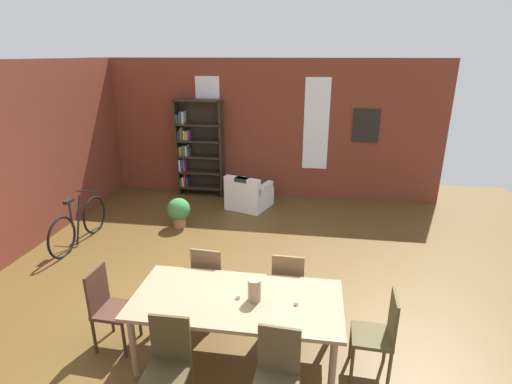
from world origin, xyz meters
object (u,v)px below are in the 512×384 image
object	(u,v)px
dining_chair_near_right	(277,377)
potted_plant_by_shelf	(179,211)
bookshelf_tall	(197,148)
dining_chair_far_right	(288,284)
dining_table	(237,304)
armchair_white	(248,195)
dining_chair_far_left	(210,277)
dining_chair_head_left	(108,305)
dining_chair_near_left	(168,364)
bicycle_second	(79,225)
dining_chair_head_right	(380,332)
vase_on_table	(254,290)

from	to	relation	value
dining_chair_near_right	potted_plant_by_shelf	bearing A→B (deg)	119.92
bookshelf_tall	potted_plant_by_shelf	bearing A→B (deg)	-84.83
dining_chair_near_right	dining_chair_far_right	world-z (taller)	same
dining_table	armchair_white	distance (m)	4.49
dining_chair_far_left	armchair_white	xyz separation A→B (m)	(-0.14, 3.69, -0.23)
dining_chair_head_left	armchair_white	distance (m)	4.51
dining_chair_near_right	potted_plant_by_shelf	distance (m)	4.59
dining_chair_near_left	dining_chair_head_left	world-z (taller)	same
dining_table	dining_chair_near_left	bearing A→B (deg)	-123.74
dining_chair_far_left	bicycle_second	size ratio (longest dim) A/B	0.57
dining_chair_near_right	dining_chair_head_left	size ratio (longest dim) A/B	1.00
bookshelf_tall	potted_plant_by_shelf	xyz separation A→B (m)	(0.17, -1.89, -0.80)
dining_chair_near_left	dining_chair_far_left	size ratio (longest dim) A/B	1.00
dining_table	potted_plant_by_shelf	size ratio (longest dim) A/B	3.79
dining_chair_near_right	bookshelf_tall	xyz separation A→B (m)	(-2.46, 5.87, 0.62)
dining_table	dining_chair_far_right	distance (m)	0.91
dining_chair_head_left	dining_chair_far_left	size ratio (longest dim) A/B	1.00
dining_chair_head_left	dining_chair_head_right	xyz separation A→B (m)	(2.94, -0.01, 0.00)
armchair_white	dining_chair_near_right	bearing A→B (deg)	-77.62
vase_on_table	armchair_white	size ratio (longest dim) A/B	0.24
dining_table	dining_chair_head_right	size ratio (longest dim) A/B	2.31
dining_chair_near_right	bookshelf_tall	distance (m)	6.39
dining_chair_near_left	armchair_white	size ratio (longest dim) A/B	0.94
vase_on_table	bookshelf_tall	bearing A→B (deg)	112.72
armchair_white	dining_chair_far_left	bearing A→B (deg)	-87.87
dining_chair_head_left	dining_chair_head_right	bearing A→B (deg)	-0.13
dining_chair_near_left	potted_plant_by_shelf	xyz separation A→B (m)	(-1.29, 3.97, -0.18)
dining_table	dining_chair_near_left	xyz separation A→B (m)	(-0.49, -0.74, -0.18)
dining_chair_near_right	dining_chair_far_left	distance (m)	1.78
dining_chair_head_right	armchair_white	size ratio (longest dim) A/B	0.94
bicycle_second	potted_plant_by_shelf	distance (m)	1.76
dining_chair_far_left	potted_plant_by_shelf	bearing A→B (deg)	117.34
potted_plant_by_shelf	vase_on_table	bearing A→B (deg)	-58.58
bookshelf_tall	potted_plant_by_shelf	size ratio (longest dim) A/B	3.84
vase_on_table	dining_chair_near_right	bearing A→B (deg)	-67.17
dining_chair_near_left	dining_chair_head_left	distance (m)	1.23
dining_chair_near_left	vase_on_table	bearing A→B (deg)	47.37
dining_chair_near_left	dining_chair_far_left	xyz separation A→B (m)	(-0.01, 1.48, 0.00)
dining_chair_head_left	bicycle_second	distance (m)	2.93
dining_chair_head_right	armchair_white	world-z (taller)	dining_chair_head_right
dining_chair_far_left	potted_plant_by_shelf	size ratio (longest dim) A/B	1.64
dining_chair_head_left	potted_plant_by_shelf	size ratio (longest dim) A/B	1.64
dining_chair_head_right	vase_on_table	bearing A→B (deg)	179.84
dining_chair_near_left	bookshelf_tall	bearing A→B (deg)	104.02
bookshelf_tall	armchair_white	bearing A→B (deg)	-27.74
bicycle_second	armchair_white	bearing A→B (deg)	38.90
dining_chair_near_right	dining_chair_far_right	size ratio (longest dim) A/B	1.00
vase_on_table	bicycle_second	world-z (taller)	vase_on_table
armchair_white	dining_chair_head_right	bearing A→B (deg)	-64.59
vase_on_table	bicycle_second	xyz separation A→B (m)	(-3.46, 2.30, -0.53)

